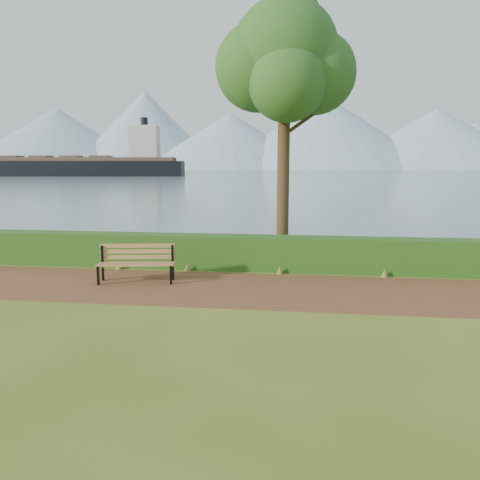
# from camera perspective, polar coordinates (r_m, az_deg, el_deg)

# --- Properties ---
(ground) EXTENTS (140.00, 140.00, 0.00)m
(ground) POSITION_cam_1_polar(r_m,az_deg,el_deg) (11.63, -3.57, -6.22)
(ground) COLOR #455618
(ground) RESTS_ON ground
(path) EXTENTS (40.00, 3.40, 0.01)m
(path) POSITION_cam_1_polar(r_m,az_deg,el_deg) (11.91, -3.29, -5.83)
(path) COLOR brown
(path) RESTS_ON ground
(hedge) EXTENTS (32.00, 0.85, 1.00)m
(hedge) POSITION_cam_1_polar(r_m,az_deg,el_deg) (14.02, -1.55, -1.49)
(hedge) COLOR #1A4914
(hedge) RESTS_ON ground
(water) EXTENTS (700.00, 510.00, 0.00)m
(water) POSITION_cam_1_polar(r_m,az_deg,el_deg) (271.03, 7.17, 8.28)
(water) COLOR #475D72
(water) RESTS_ON ground
(mountains) EXTENTS (585.00, 190.00, 70.00)m
(mountains) POSITION_cam_1_polar(r_m,az_deg,el_deg) (417.94, 6.13, 12.33)
(mountains) COLOR #869EB3
(mountains) RESTS_ON ground
(bench) EXTENTS (2.07, 0.92, 1.00)m
(bench) POSITION_cam_1_polar(r_m,az_deg,el_deg) (12.70, -12.49, -2.44)
(bench) COLOR black
(bench) RESTS_ON ground
(tree) EXTENTS (4.41, 3.68, 8.48)m
(tree) POSITION_cam_1_polar(r_m,az_deg,el_deg) (15.63, 5.44, 20.96)
(tree) COLOR #331E14
(tree) RESTS_ON ground
(cargo_ship) EXTENTS (64.83, 18.90, 19.44)m
(cargo_ship) POSITION_cam_1_polar(r_m,az_deg,el_deg) (152.95, -18.23, 8.50)
(cargo_ship) COLOR black
(cargo_ship) RESTS_ON ground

